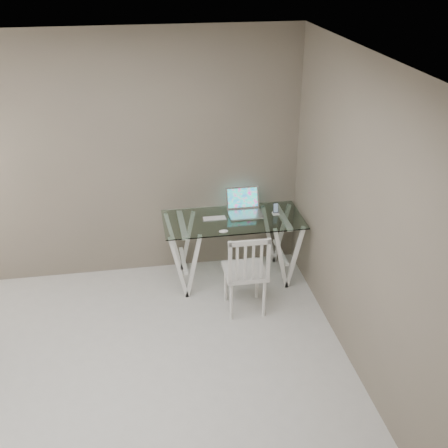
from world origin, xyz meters
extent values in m
plane|color=beige|center=(0.00, 0.00, 0.00)|extent=(4.50, 4.50, 0.00)
cube|color=white|center=(0.00, 0.00, 2.70)|extent=(4.00, 4.50, 0.02)
cube|color=#6F6457|center=(0.00, 2.25, 1.35)|extent=(4.00, 0.02, 2.70)
cube|color=#6F6457|center=(2.00, 0.00, 1.35)|extent=(0.02, 4.50, 2.70)
cube|color=silver|center=(1.20, 1.85, 0.74)|extent=(1.50, 0.70, 0.01)
cube|color=white|center=(0.65, 1.85, 0.36)|extent=(0.24, 0.62, 0.72)
cube|color=white|center=(1.75, 1.85, 0.36)|extent=(0.24, 0.62, 0.72)
cube|color=silver|center=(1.21, 1.26, 0.44)|extent=(0.42, 0.42, 0.04)
cylinder|color=silver|center=(1.05, 1.10, 0.21)|extent=(0.04, 0.04, 0.42)
cylinder|color=silver|center=(1.38, 1.09, 0.21)|extent=(0.04, 0.04, 0.42)
cylinder|color=silver|center=(1.05, 1.43, 0.21)|extent=(0.04, 0.04, 0.42)
cylinder|color=silver|center=(1.38, 1.43, 0.21)|extent=(0.04, 0.04, 0.42)
cube|color=silver|center=(1.21, 1.07, 0.68)|extent=(0.41, 0.03, 0.46)
cube|color=#BABABF|center=(1.35, 1.93, 0.75)|extent=(0.36, 0.25, 0.02)
cube|color=#19D899|center=(1.35, 2.09, 0.88)|extent=(0.36, 0.09, 0.23)
cube|color=silver|center=(1.00, 1.89, 0.75)|extent=(0.26, 0.11, 0.01)
ellipsoid|color=white|center=(1.05, 1.56, 0.76)|extent=(0.10, 0.06, 0.03)
cube|color=white|center=(1.68, 1.89, 0.75)|extent=(0.07, 0.07, 0.02)
cube|color=black|center=(1.68, 1.90, 0.82)|extent=(0.06, 0.03, 0.11)
camera|label=1|loc=(0.19, -3.44, 3.44)|focal=45.00mm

